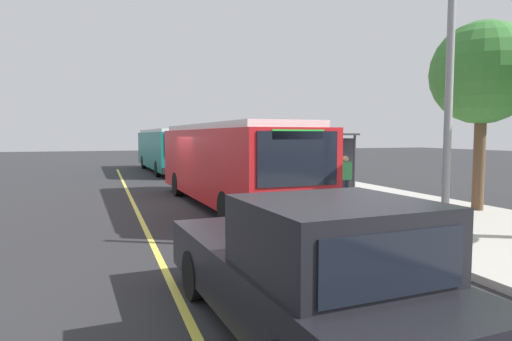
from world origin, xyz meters
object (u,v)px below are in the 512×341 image
Objects in this scene: transit_bus_main at (228,161)px; pickup_truck at (304,272)px; transit_bus_second at (167,149)px; pedestrian_commuter at (345,176)px; waiting_bench at (323,180)px; route_sign_post at (310,153)px.

transit_bus_main is 2.03× the size of pickup_truck.
pedestrian_commuter is (17.71, 3.73, -0.50)m from transit_bus_second.
waiting_bench is (14.33, 4.64, -0.98)m from transit_bus_second.
transit_bus_second is 15.09m from waiting_bench.
waiting_bench is at bearing 164.98° from pedestrian_commuter.
pickup_truck is 10.34m from pedestrian_commuter.
transit_bus_main is 2.95m from route_sign_post.
waiting_bench is at bearing 17.94° from transit_bus_second.
transit_bus_second reaches higher than pedestrian_commuter.
transit_bus_main is 10.63m from pickup_truck.
pickup_truck reaches higher than waiting_bench.
waiting_bench is (-1.60, 4.64, -0.98)m from transit_bus_main.
waiting_bench is 4.20m from route_sign_post.
transit_bus_main is at bearing -115.55° from pedestrian_commuter.
waiting_bench is 0.95× the size of pedestrian_commuter.
transit_bus_main reaches higher than pedestrian_commuter.
route_sign_post reaches higher than pedestrian_commuter.
transit_bus_main is 0.95× the size of transit_bus_second.
route_sign_post reaches higher than pickup_truck.
route_sign_post is (1.70, 2.39, 0.34)m from transit_bus_main.
pickup_truck is 3.26× the size of pedestrian_commuter.
transit_bus_main reaches higher than pickup_truck.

